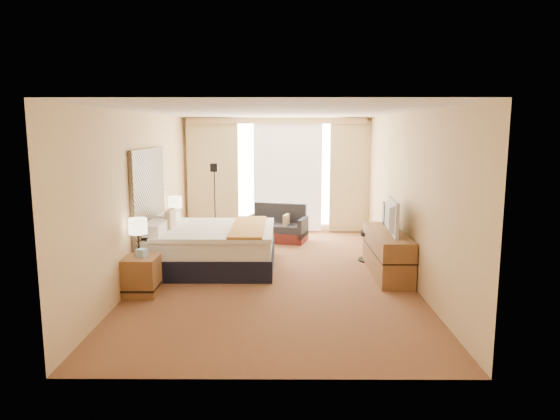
{
  "coord_description": "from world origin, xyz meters",
  "views": [
    {
      "loc": [
        0.13,
        -7.88,
        2.32
      ],
      "look_at": [
        0.09,
        0.4,
        0.99
      ],
      "focal_mm": 32.0,
      "sensor_mm": 36.0,
      "label": 1
    }
  ],
  "objects_px": {
    "bed": "(212,246)",
    "television": "(387,216)",
    "nightstand_right": "(178,238)",
    "loveseat": "(277,229)",
    "floor_lamp": "(215,187)",
    "lamp_left": "(138,227)",
    "nightstand_left": "(142,276)",
    "desk_chair": "(376,235)",
    "media_dresser": "(387,253)",
    "lamp_right": "(175,203)"
  },
  "relations": [
    {
      "from": "floor_lamp",
      "to": "desk_chair",
      "type": "relative_size",
      "value": 1.56
    },
    {
      "from": "loveseat",
      "to": "floor_lamp",
      "type": "xyz_separation_m",
      "value": [
        -1.31,
        -0.07,
        0.9
      ]
    },
    {
      "from": "lamp_right",
      "to": "television",
      "type": "relative_size",
      "value": 0.56
    },
    {
      "from": "television",
      "to": "lamp_left",
      "type": "bearing_deg",
      "value": 107.99
    },
    {
      "from": "floor_lamp",
      "to": "loveseat",
      "type": "bearing_deg",
      "value": 3.12
    },
    {
      "from": "lamp_left",
      "to": "nightstand_left",
      "type": "bearing_deg",
      "value": -53.03
    },
    {
      "from": "loveseat",
      "to": "floor_lamp",
      "type": "height_order",
      "value": "floor_lamp"
    },
    {
      "from": "lamp_right",
      "to": "desk_chair",
      "type": "bearing_deg",
      "value": -9.15
    },
    {
      "from": "bed",
      "to": "lamp_left",
      "type": "distance_m",
      "value": 1.73
    },
    {
      "from": "nightstand_left",
      "to": "television",
      "type": "xyz_separation_m",
      "value": [
        3.65,
        0.92,
        0.7
      ]
    },
    {
      "from": "floor_lamp",
      "to": "desk_chair",
      "type": "xyz_separation_m",
      "value": [
        3.09,
        -1.59,
        -0.69
      ]
    },
    {
      "from": "lamp_left",
      "to": "television",
      "type": "height_order",
      "value": "television"
    },
    {
      "from": "loveseat",
      "to": "lamp_left",
      "type": "relative_size",
      "value": 2.51
    },
    {
      "from": "nightstand_right",
      "to": "loveseat",
      "type": "relative_size",
      "value": 0.4
    },
    {
      "from": "floor_lamp",
      "to": "lamp_left",
      "type": "xyz_separation_m",
      "value": [
        -0.63,
        -3.41,
        -0.19
      ]
    },
    {
      "from": "media_dresser",
      "to": "television",
      "type": "distance_m",
      "value": 0.64
    },
    {
      "from": "nightstand_left",
      "to": "loveseat",
      "type": "distance_m",
      "value": 4.01
    },
    {
      "from": "nightstand_left",
      "to": "floor_lamp",
      "type": "distance_m",
      "value": 3.62
    },
    {
      "from": "lamp_right",
      "to": "loveseat",
      "type": "bearing_deg",
      "value": 28.98
    },
    {
      "from": "nightstand_right",
      "to": "television",
      "type": "bearing_deg",
      "value": -23.4
    },
    {
      "from": "desk_chair",
      "to": "lamp_left",
      "type": "relative_size",
      "value": 1.93
    },
    {
      "from": "television",
      "to": "lamp_right",
      "type": "bearing_deg",
      "value": 71.93
    },
    {
      "from": "nightstand_right",
      "to": "bed",
      "type": "xyz_separation_m",
      "value": [
        0.81,
        -1.07,
        0.09
      ]
    },
    {
      "from": "media_dresser",
      "to": "lamp_right",
      "type": "distance_m",
      "value": 4.04
    },
    {
      "from": "nightstand_left",
      "to": "desk_chair",
      "type": "xyz_separation_m",
      "value": [
        3.68,
        1.87,
        0.19
      ]
    },
    {
      "from": "loveseat",
      "to": "lamp_left",
      "type": "bearing_deg",
      "value": -103.38
    },
    {
      "from": "bed",
      "to": "floor_lamp",
      "type": "bearing_deg",
      "value": 96.22
    },
    {
      "from": "floor_lamp",
      "to": "television",
      "type": "xyz_separation_m",
      "value": [
        3.06,
        -2.54,
        -0.18
      ]
    },
    {
      "from": "loveseat",
      "to": "lamp_right",
      "type": "relative_size",
      "value": 2.56
    },
    {
      "from": "nightstand_left",
      "to": "media_dresser",
      "type": "height_order",
      "value": "media_dresser"
    },
    {
      "from": "nightstand_left",
      "to": "bed",
      "type": "relative_size",
      "value": 0.27
    },
    {
      "from": "loveseat",
      "to": "lamp_right",
      "type": "xyz_separation_m",
      "value": [
        -1.92,
        -1.07,
        0.71
      ]
    },
    {
      "from": "desk_chair",
      "to": "lamp_left",
      "type": "distance_m",
      "value": 4.17
    },
    {
      "from": "media_dresser",
      "to": "bed",
      "type": "distance_m",
      "value": 2.92
    },
    {
      "from": "media_dresser",
      "to": "nightstand_right",
      "type": "bearing_deg",
      "value": 158.6
    },
    {
      "from": "bed",
      "to": "media_dresser",
      "type": "bearing_deg",
      "value": -7.42
    },
    {
      "from": "nightstand_left",
      "to": "nightstand_right",
      "type": "height_order",
      "value": "same"
    },
    {
      "from": "loveseat",
      "to": "lamp_right",
      "type": "distance_m",
      "value": 2.31
    },
    {
      "from": "nightstand_right",
      "to": "lamp_left",
      "type": "bearing_deg",
      "value": -90.92
    },
    {
      "from": "nightstand_right",
      "to": "loveseat",
      "type": "bearing_deg",
      "value": 28.65
    },
    {
      "from": "nightstand_right",
      "to": "desk_chair",
      "type": "height_order",
      "value": "desk_chair"
    },
    {
      "from": "floor_lamp",
      "to": "lamp_left",
      "type": "relative_size",
      "value": 3.01
    },
    {
      "from": "desk_chair",
      "to": "television",
      "type": "relative_size",
      "value": 1.1
    },
    {
      "from": "bed",
      "to": "television",
      "type": "distance_m",
      "value": 2.95
    },
    {
      "from": "bed",
      "to": "floor_lamp",
      "type": "height_order",
      "value": "floor_lamp"
    },
    {
      "from": "bed",
      "to": "nightstand_left",
      "type": "bearing_deg",
      "value": -119.56
    },
    {
      "from": "nightstand_left",
      "to": "lamp_right",
      "type": "xyz_separation_m",
      "value": [
        -0.03,
        2.47,
        0.69
      ]
    },
    {
      "from": "media_dresser",
      "to": "lamp_right",
      "type": "height_order",
      "value": "lamp_right"
    },
    {
      "from": "lamp_right",
      "to": "floor_lamp",
      "type": "bearing_deg",
      "value": 58.15
    },
    {
      "from": "bed",
      "to": "television",
      "type": "xyz_separation_m",
      "value": [
        2.84,
        -0.51,
        0.61
      ]
    }
  ]
}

